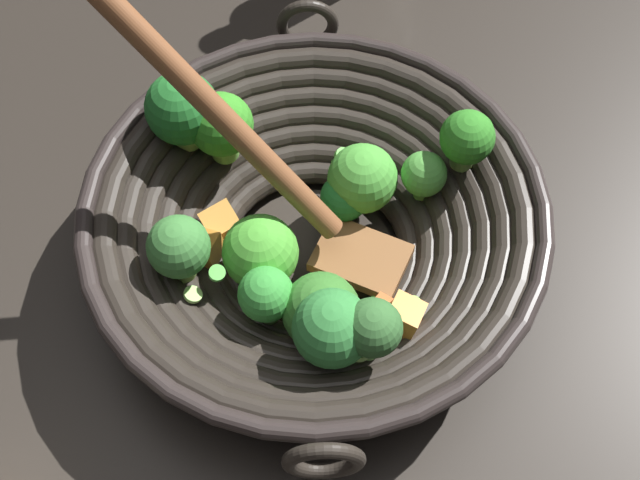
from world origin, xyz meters
name	(u,v)px	position (x,y,z in m)	size (l,w,h in m)	color
ground_plane	(315,262)	(0.00, 0.00, 0.00)	(4.00, 4.00, 0.00)	#28231E
wok	(312,226)	(0.00, 0.00, 0.06)	(0.37, 0.39, 0.29)	black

